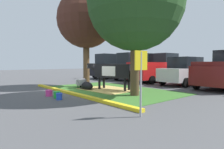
{
  "coord_description": "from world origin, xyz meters",
  "views": [
    {
      "loc": [
        9.14,
        -5.46,
        1.57
      ],
      "look_at": [
        0.4,
        1.86,
        0.9
      ],
      "focal_mm": 30.63,
      "sensor_mm": 36.0,
      "label": 1
    }
  ],
  "objects_px": {
    "shade_tree_left": "(86,20)",
    "suv_dark_grey": "(135,66)",
    "person_handler": "(135,77)",
    "pickup_truck_black": "(157,69)",
    "wheelbarrow": "(81,82)",
    "suv_black": "(112,66)",
    "cow_holstein": "(112,71)",
    "shade_tree_right": "(135,3)",
    "calf_lying": "(87,86)",
    "bucket_green": "(57,95)",
    "parking_sign": "(141,70)",
    "hatchback_white": "(185,71)",
    "bucket_pink": "(49,93)",
    "bucket_blue": "(59,96)"
  },
  "relations": [
    {
      "from": "person_handler",
      "to": "pickup_truck_black",
      "type": "xyz_separation_m",
      "value": [
        -2.91,
        5.78,
        0.27
      ]
    },
    {
      "from": "bucket_pink",
      "to": "wheelbarrow",
      "type": "bearing_deg",
      "value": 119.65
    },
    {
      "from": "calf_lying",
      "to": "parking_sign",
      "type": "xyz_separation_m",
      "value": [
        5.88,
        -1.88,
        1.13
      ]
    },
    {
      "from": "calf_lying",
      "to": "pickup_truck_black",
      "type": "xyz_separation_m",
      "value": [
        -0.35,
        7.23,
        0.88
      ]
    },
    {
      "from": "person_handler",
      "to": "suv_dark_grey",
      "type": "relative_size",
      "value": 0.34
    },
    {
      "from": "cow_holstein",
      "to": "bucket_blue",
      "type": "relative_size",
      "value": 10.4
    },
    {
      "from": "calf_lying",
      "to": "parking_sign",
      "type": "bearing_deg",
      "value": -17.76
    },
    {
      "from": "bucket_green",
      "to": "pickup_truck_black",
      "type": "xyz_separation_m",
      "value": [
        -1.75,
        9.7,
        0.96
      ]
    },
    {
      "from": "suv_black",
      "to": "bucket_pink",
      "type": "bearing_deg",
      "value": -55.52
    },
    {
      "from": "bucket_green",
      "to": "cow_holstein",
      "type": "bearing_deg",
      "value": 96.0
    },
    {
      "from": "shade_tree_left",
      "to": "bucket_green",
      "type": "distance_m",
      "value": 6.05
    },
    {
      "from": "suv_dark_grey",
      "to": "shade_tree_right",
      "type": "bearing_deg",
      "value": -46.81
    },
    {
      "from": "bucket_pink",
      "to": "suv_black",
      "type": "relative_size",
      "value": 0.07
    },
    {
      "from": "pickup_truck_black",
      "to": "hatchback_white",
      "type": "height_order",
      "value": "pickup_truck_black"
    },
    {
      "from": "bucket_green",
      "to": "shade_tree_right",
      "type": "bearing_deg",
      "value": 59.89
    },
    {
      "from": "parking_sign",
      "to": "bucket_green",
      "type": "relative_size",
      "value": 5.93
    },
    {
      "from": "suv_dark_grey",
      "to": "pickup_truck_black",
      "type": "xyz_separation_m",
      "value": [
        2.55,
        0.01,
        -0.16
      ]
    },
    {
      "from": "wheelbarrow",
      "to": "bucket_blue",
      "type": "relative_size",
      "value": 5.33
    },
    {
      "from": "shade_tree_left",
      "to": "bucket_pink",
      "type": "height_order",
      "value": "shade_tree_left"
    },
    {
      "from": "shade_tree_left",
      "to": "hatchback_white",
      "type": "bearing_deg",
      "value": 58.91
    },
    {
      "from": "shade_tree_left",
      "to": "hatchback_white",
      "type": "xyz_separation_m",
      "value": [
        3.68,
        6.1,
        -3.46
      ]
    },
    {
      "from": "suv_dark_grey",
      "to": "hatchback_white",
      "type": "xyz_separation_m",
      "value": [
        5.26,
        -0.29,
        -0.29
      ]
    },
    {
      "from": "wheelbarrow",
      "to": "suv_black",
      "type": "height_order",
      "value": "suv_black"
    },
    {
      "from": "bucket_pink",
      "to": "shade_tree_left",
      "type": "bearing_deg",
      "value": 120.42
    },
    {
      "from": "wheelbarrow",
      "to": "shade_tree_left",
      "type": "bearing_deg",
      "value": 123.29
    },
    {
      "from": "bucket_green",
      "to": "suv_dark_grey",
      "type": "xyz_separation_m",
      "value": [
        -4.3,
        9.69,
        1.11
      ]
    },
    {
      "from": "wheelbarrow",
      "to": "suv_dark_grey",
      "type": "relative_size",
      "value": 0.34
    },
    {
      "from": "bucket_blue",
      "to": "suv_dark_grey",
      "type": "xyz_separation_m",
      "value": [
        -4.76,
        9.79,
        1.12
      ]
    },
    {
      "from": "wheelbarrow",
      "to": "suv_black",
      "type": "distance_m",
      "value": 8.3
    },
    {
      "from": "shade_tree_right",
      "to": "calf_lying",
      "type": "distance_m",
      "value": 5.33
    },
    {
      "from": "shade_tree_left",
      "to": "parking_sign",
      "type": "height_order",
      "value": "shade_tree_left"
    },
    {
      "from": "person_handler",
      "to": "bucket_blue",
      "type": "height_order",
      "value": "person_handler"
    },
    {
      "from": "shade_tree_left",
      "to": "cow_holstein",
      "type": "xyz_separation_m",
      "value": [
        2.34,
        0.3,
        -3.33
      ]
    },
    {
      "from": "shade_tree_right",
      "to": "parking_sign",
      "type": "xyz_separation_m",
      "value": [
        2.66,
        -2.57,
        -3.06
      ]
    },
    {
      "from": "parking_sign",
      "to": "pickup_truck_black",
      "type": "bearing_deg",
      "value": 124.38
    },
    {
      "from": "cow_holstein",
      "to": "person_handler",
      "type": "bearing_deg",
      "value": 11.74
    },
    {
      "from": "suv_dark_grey",
      "to": "shade_tree_left",
      "type": "bearing_deg",
      "value": -76.09
    },
    {
      "from": "calf_lying",
      "to": "bucket_pink",
      "type": "bearing_deg",
      "value": -75.49
    },
    {
      "from": "hatchback_white",
      "to": "suv_black",
      "type": "bearing_deg",
      "value": -178.98
    },
    {
      "from": "calf_lying",
      "to": "suv_black",
      "type": "distance_m",
      "value": 8.95
    },
    {
      "from": "shade_tree_left",
      "to": "pickup_truck_black",
      "type": "bearing_deg",
      "value": 81.41
    },
    {
      "from": "wheelbarrow",
      "to": "pickup_truck_black",
      "type": "distance_m",
      "value": 7.16
    },
    {
      "from": "person_handler",
      "to": "bucket_green",
      "type": "bearing_deg",
      "value": -106.53
    },
    {
      "from": "cow_holstein",
      "to": "hatchback_white",
      "type": "height_order",
      "value": "hatchback_white"
    },
    {
      "from": "shade_tree_left",
      "to": "suv_dark_grey",
      "type": "xyz_separation_m",
      "value": [
        -1.58,
        6.4,
        -3.17
      ]
    },
    {
      "from": "hatchback_white",
      "to": "cow_holstein",
      "type": "bearing_deg",
      "value": -103.04
    },
    {
      "from": "person_handler",
      "to": "pickup_truck_black",
      "type": "relative_size",
      "value": 0.29
    },
    {
      "from": "shade_tree_right",
      "to": "wheelbarrow",
      "type": "bearing_deg",
      "value": -172.19
    },
    {
      "from": "pickup_truck_black",
      "to": "shade_tree_left",
      "type": "bearing_deg",
      "value": -98.59
    },
    {
      "from": "shade_tree_left",
      "to": "wheelbarrow",
      "type": "bearing_deg",
      "value": -56.71
    }
  ]
}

